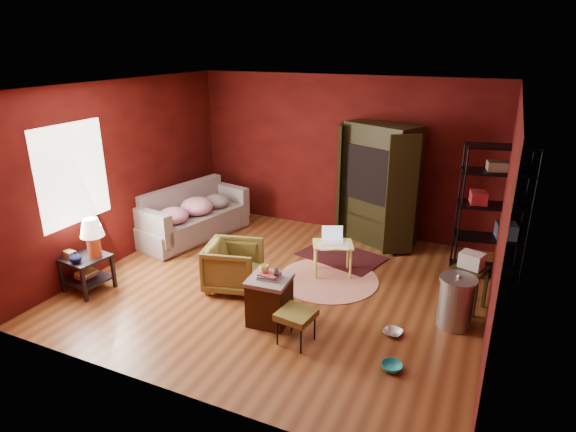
% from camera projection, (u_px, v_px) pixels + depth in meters
% --- Properties ---
extents(room, '(5.54, 5.04, 2.84)m').
position_uv_depth(room, '(279.00, 193.00, 6.50)').
color(room, brown).
rests_on(room, ground).
extents(sofa, '(1.05, 2.12, 0.80)m').
position_uv_depth(sofa, '(194.00, 217.00, 8.52)').
color(sofa, gray).
rests_on(sofa, ground).
extents(armchair, '(0.84, 0.87, 0.75)m').
position_uv_depth(armchair, '(234.00, 264.00, 6.78)').
color(armchair, black).
rests_on(armchair, ground).
extents(pet_bowl_steel, '(0.24, 0.11, 0.23)m').
position_uv_depth(pet_bowl_steel, '(393.00, 326.00, 5.76)').
color(pet_bowl_steel, '#B7BABE').
rests_on(pet_bowl_steel, ground).
extents(pet_bowl_turquoise, '(0.24, 0.14, 0.23)m').
position_uv_depth(pet_bowl_turquoise, '(392.00, 361.00, 5.14)').
color(pet_bowl_turquoise, '#27A8B8').
rests_on(pet_bowl_turquoise, ground).
extents(vase, '(0.21, 0.22, 0.16)m').
position_uv_depth(vase, '(76.00, 257.00, 6.48)').
color(vase, '#0C153F').
rests_on(vase, side_table).
extents(mug, '(0.13, 0.10, 0.12)m').
position_uv_depth(mug, '(264.00, 268.00, 5.84)').
color(mug, '#FCF07B').
rests_on(mug, hamper).
extents(side_table, '(0.60, 0.60, 1.07)m').
position_uv_depth(side_table, '(89.00, 248.00, 6.65)').
color(side_table, black).
rests_on(side_table, ground).
extents(sofa_cushions, '(1.21, 2.14, 0.84)m').
position_uv_depth(sofa_cushions, '(193.00, 215.00, 8.56)').
color(sofa_cushions, gray).
rests_on(sofa_cushions, sofa).
extents(hamper, '(0.53, 0.53, 0.70)m').
position_uv_depth(hamper, '(270.00, 299.00, 5.97)').
color(hamper, '#3C1E0D').
rests_on(hamper, ground).
extents(footstool, '(0.45, 0.45, 0.41)m').
position_uv_depth(footstool, '(296.00, 316.00, 5.54)').
color(footstool, black).
rests_on(footstool, ground).
extents(rug_round, '(1.54, 1.54, 0.01)m').
position_uv_depth(rug_round, '(328.00, 279.00, 7.14)').
color(rug_round, beige).
rests_on(rug_round, ground).
extents(rug_oriental, '(1.48, 1.18, 0.01)m').
position_uv_depth(rug_oriental, '(341.00, 256.00, 7.87)').
color(rug_oriental, '#4B1418').
rests_on(rug_oriental, ground).
extents(laptop_desk, '(0.70, 0.62, 0.73)m').
position_uv_depth(laptop_desk, '(333.00, 247.00, 7.16)').
color(laptop_desk, '#FFFE74').
rests_on(laptop_desk, ground).
extents(tv_armoire, '(1.49, 1.23, 2.07)m').
position_uv_depth(tv_armoire, '(379.00, 182.00, 8.16)').
color(tv_armoire, black).
rests_on(tv_armoire, ground).
extents(wire_shelving, '(1.04, 0.61, 1.99)m').
position_uv_depth(wire_shelving, '(494.00, 207.00, 6.91)').
color(wire_shelving, black).
rests_on(wire_shelving, ground).
extents(small_stand, '(0.50, 0.50, 0.79)m').
position_uv_depth(small_stand, '(471.00, 267.00, 6.19)').
color(small_stand, black).
rests_on(small_stand, ground).
extents(trash_can, '(0.56, 0.56, 0.71)m').
position_uv_depth(trash_can, '(456.00, 302.00, 5.88)').
color(trash_can, '#A4A7AC').
rests_on(trash_can, ground).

